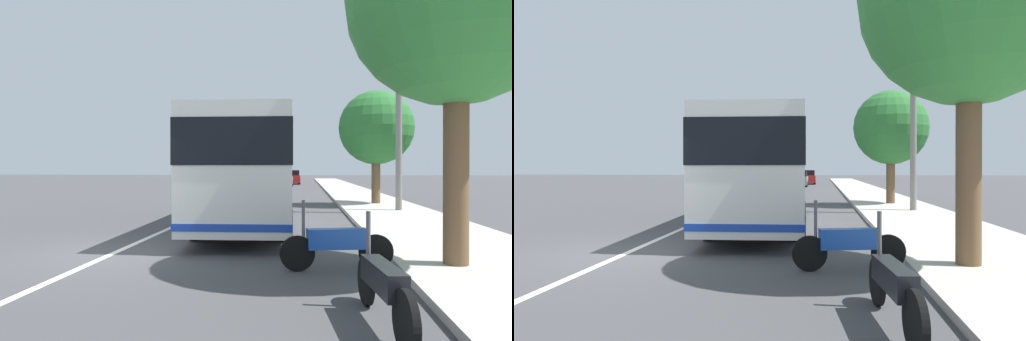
# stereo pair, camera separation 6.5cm
# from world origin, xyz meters

# --- Properties ---
(ground_plane) EXTENTS (220.00, 220.00, 0.00)m
(ground_plane) POSITION_xyz_m (0.00, 0.00, 0.00)
(ground_plane) COLOR #424244
(sidewalk_curb) EXTENTS (110.00, 3.60, 0.14)m
(sidewalk_curb) POSITION_xyz_m (10.00, -7.53, 0.07)
(sidewalk_curb) COLOR #B2ADA3
(sidewalk_curb) RESTS_ON ground
(lane_divider_line) EXTENTS (110.00, 0.16, 0.01)m
(lane_divider_line) POSITION_xyz_m (10.00, 0.00, 0.00)
(lane_divider_line) COLOR silver
(lane_divider_line) RESTS_ON ground
(coach_bus) EXTENTS (11.78, 3.14, 3.26)m
(coach_bus) POSITION_xyz_m (5.75, -2.29, 1.89)
(coach_bus) COLOR silver
(coach_bus) RESTS_ON ground
(motorcycle_angled) EXTENTS (2.20, 0.37, 1.27)m
(motorcycle_angled) POSITION_xyz_m (-3.72, -5.00, 0.47)
(motorcycle_angled) COLOR black
(motorcycle_angled) RESTS_ON ground
(motorcycle_far_end) EXTENTS (0.51, 2.05, 1.27)m
(motorcycle_far_end) POSITION_xyz_m (-0.99, -4.67, 0.47)
(motorcycle_far_end) COLOR black
(motorcycle_far_end) RESTS_ON ground
(car_far_distant) EXTENTS (4.11, 1.98, 1.50)m
(car_far_distant) POSITION_xyz_m (34.94, -1.93, 0.71)
(car_far_distant) COLOR gray
(car_far_distant) RESTS_ON ground
(car_side_street) EXTENTS (4.32, 2.04, 1.62)m
(car_side_street) POSITION_xyz_m (42.04, -2.62, 0.75)
(car_side_street) COLOR red
(car_side_street) RESTS_ON ground
(car_behind_bus) EXTENTS (4.46, 2.03, 1.43)m
(car_behind_bus) POSITION_xyz_m (38.89, 1.79, 0.68)
(car_behind_bus) COLOR black
(car_behind_bus) RESTS_ON ground
(car_ahead_same_lane) EXTENTS (4.70, 2.02, 1.42)m
(car_ahead_same_lane) POSITION_xyz_m (32.22, 1.79, 0.67)
(car_ahead_same_lane) COLOR gold
(car_ahead_same_lane) RESTS_ON ground
(roadside_tree_mid_block) EXTENTS (3.60, 3.60, 5.63)m
(roadside_tree_mid_block) POSITION_xyz_m (12.83, -7.56, 3.80)
(roadside_tree_mid_block) COLOR brown
(roadside_tree_mid_block) RESTS_ON ground
(utility_pole) EXTENTS (0.25, 0.25, 7.37)m
(utility_pole) POSITION_xyz_m (9.32, -7.91, 3.68)
(utility_pole) COLOR slate
(utility_pole) RESTS_ON ground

